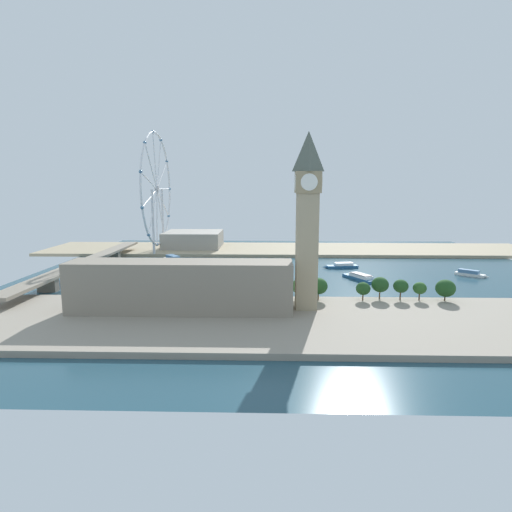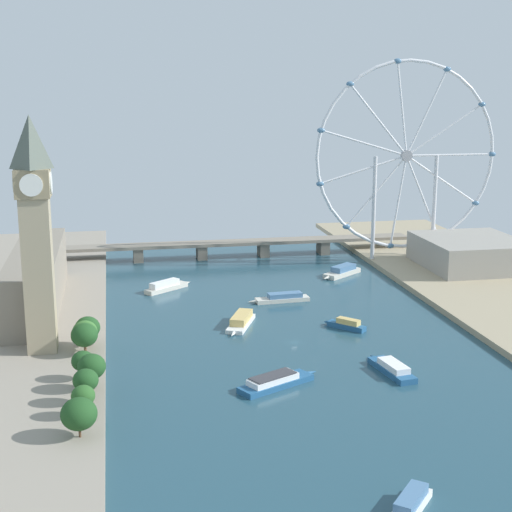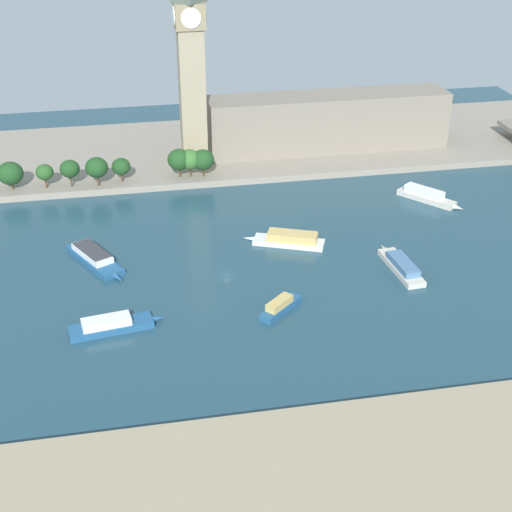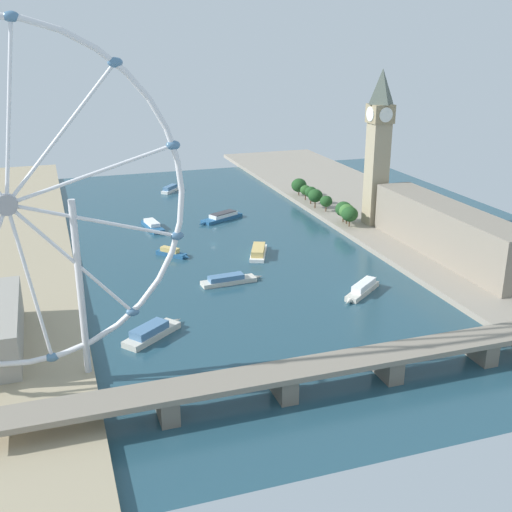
% 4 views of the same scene
% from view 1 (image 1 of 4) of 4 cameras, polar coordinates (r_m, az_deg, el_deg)
% --- Properties ---
extents(ground_plane, '(419.91, 419.91, 0.00)m').
position_cam_1_polar(ground_plane, '(339.66, 5.32, -2.47)').
color(ground_plane, '#234756').
extents(riverbank_left, '(90.00, 520.00, 3.00)m').
position_cam_1_polar(riverbank_left, '(218.78, 7.43, -8.80)').
color(riverbank_left, gray).
rests_on(riverbank_left, ground_plane).
extents(riverbank_right, '(90.00, 520.00, 3.00)m').
position_cam_1_polar(riverbank_right, '(462.27, 4.34, 0.88)').
color(riverbank_right, tan).
rests_on(riverbank_right, ground_plane).
extents(clock_tower, '(14.18, 14.18, 94.49)m').
position_cam_1_polar(clock_tower, '(228.74, 6.88, 4.95)').
color(clock_tower, tan).
rests_on(clock_tower, riverbank_left).
extents(parliament_block, '(22.00, 118.61, 27.17)m').
position_cam_1_polar(parliament_block, '(230.50, -10.07, -4.03)').
color(parliament_block, gray).
rests_on(parliament_block, riverbank_left).
extents(tree_row_embankment, '(13.82, 95.25, 13.25)m').
position_cam_1_polar(tree_row_embankment, '(258.05, 14.27, -4.01)').
color(tree_row_embankment, '#513823').
rests_on(tree_row_embankment, riverbank_left).
extents(ferris_wheel, '(115.53, 3.20, 120.27)m').
position_cam_1_polar(ferris_wheel, '(447.84, -13.13, 8.60)').
color(ferris_wheel, silver).
rests_on(ferris_wheel, riverbank_right).
extents(riverside_hall, '(55.63, 61.03, 16.96)m').
position_cam_1_polar(riverside_hall, '(474.53, -8.39, 2.24)').
color(riverside_hall, gray).
rests_on(riverside_hall, riverbank_right).
extents(river_bridge, '(231.91, 13.69, 10.46)m').
position_cam_1_polar(river_bridge, '(367.67, -21.84, -0.94)').
color(river_bridge, gray).
rests_on(river_bridge, ground_plane).
extents(tour_boat_0, '(16.93, 18.16, 4.84)m').
position_cam_1_polar(tour_boat_0, '(365.61, 2.85, -1.29)').
color(tour_boat_0, '#235684').
rests_on(tour_boat_0, ground_plane).
extents(tour_boat_1, '(32.56, 8.74, 4.46)m').
position_cam_1_polar(tour_boat_1, '(349.57, -5.10, -1.82)').
color(tour_boat_1, beige).
rests_on(tour_boat_1, ground_plane).
extents(tour_boat_2, '(27.02, 22.33, 5.46)m').
position_cam_1_polar(tour_boat_2, '(300.99, -12.59, -3.75)').
color(tour_boat_2, beige).
rests_on(tour_boat_2, ground_plane).
extents(tour_boat_3, '(28.19, 23.79, 5.73)m').
position_cam_1_polar(tour_boat_3, '(402.06, -10.97, -0.42)').
color(tour_boat_3, beige).
rests_on(tour_boat_3, ground_plane).
extents(tour_boat_4, '(33.94, 21.56, 4.87)m').
position_cam_1_polar(tour_boat_4, '(327.88, 13.70, -2.77)').
color(tour_boat_4, '#235684').
rests_on(tour_boat_4, ground_plane).
extents(tour_boat_5, '(11.14, 31.47, 4.62)m').
position_cam_1_polar(tour_boat_5, '(371.99, 11.44, -1.29)').
color(tour_boat_5, '#235684').
rests_on(tour_boat_5, ground_plane).
extents(tour_boat_6, '(17.84, 31.33, 5.11)m').
position_cam_1_polar(tour_boat_6, '(320.30, 0.59, -2.75)').
color(tour_boat_6, white).
rests_on(tour_boat_6, ground_plane).
extents(tour_boat_7, '(19.19, 21.43, 4.84)m').
position_cam_1_polar(tour_boat_7, '(371.68, 26.74, -2.10)').
color(tour_boat_7, white).
rests_on(tour_boat_7, ground_plane).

